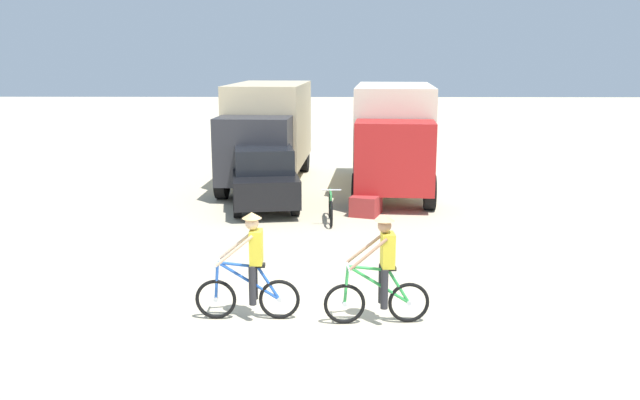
# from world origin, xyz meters

# --- Properties ---
(ground_plane) EXTENTS (120.00, 120.00, 0.00)m
(ground_plane) POSITION_xyz_m (0.00, 0.00, 0.00)
(ground_plane) COLOR beige
(box_truck_tan_camper) EXTENTS (2.75, 6.87, 3.35)m
(box_truck_tan_camper) POSITION_xyz_m (-1.88, 12.06, 1.87)
(box_truck_tan_camper) COLOR #CCB78E
(box_truck_tan_camper) RESTS_ON ground
(box_truck_cream_rv) EXTENTS (2.92, 6.92, 3.35)m
(box_truck_cream_rv) POSITION_xyz_m (2.28, 10.84, 1.87)
(box_truck_cream_rv) COLOR beige
(box_truck_cream_rv) RESTS_ON ground
(sedan_parked) EXTENTS (2.36, 4.41, 1.76)m
(sedan_parked) POSITION_xyz_m (-1.68, 8.41, 0.88)
(sedan_parked) COLOR black
(sedan_parked) RESTS_ON ground
(cyclist_orange_shirt) EXTENTS (1.73, 0.52, 1.82)m
(cyclist_orange_shirt) POSITION_xyz_m (-1.07, 0.10, 0.85)
(cyclist_orange_shirt) COLOR black
(cyclist_orange_shirt) RESTS_ON ground
(cyclist_cowboy_hat) EXTENTS (1.73, 0.52, 1.82)m
(cyclist_cowboy_hat) POSITION_xyz_m (1.05, -0.04, 0.85)
(cyclist_cowboy_hat) COLOR black
(cyclist_cowboy_hat) RESTS_ON ground
(bicycle_spare) EXTENTS (0.50, 1.73, 0.97)m
(bicycle_spare) POSITION_xyz_m (0.25, 6.61, 0.40)
(bicycle_spare) COLOR black
(bicycle_spare) RESTS_ON ground
(supply_crate) EXTENTS (0.97, 1.08, 0.55)m
(supply_crate) POSITION_xyz_m (1.22, 7.38, 0.27)
(supply_crate) COLOR #9E2D2D
(supply_crate) RESTS_ON ground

